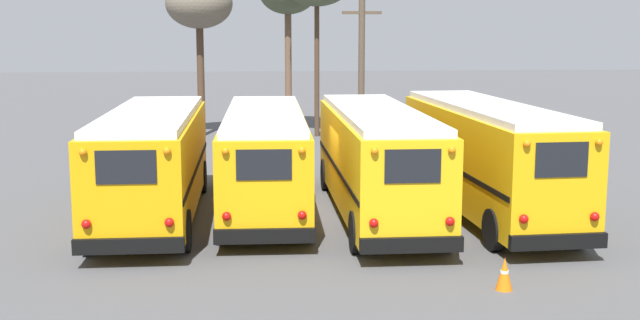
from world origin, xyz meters
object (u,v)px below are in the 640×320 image
school_bus_2 (376,158)px  traffic_cone (504,274)px  school_bus_1 (265,155)px  bare_tree_0 (199,5)px  school_bus_0 (153,160)px  school_bus_3 (485,155)px  utility_pole (361,68)px

school_bus_2 → traffic_cone: (1.66, -6.98, -1.38)m
school_bus_1 → bare_tree_0: size_ratio=1.36×
school_bus_0 → bare_tree_0: 18.90m
school_bus_0 → school_bus_2: 6.48m
school_bus_0 → school_bus_1: school_bus_0 is taller
school_bus_3 → bare_tree_0: 21.36m
traffic_cone → utility_pole: bearing=90.6°
school_bus_1 → bare_tree_0: bearing=99.7°
school_bus_0 → school_bus_3: school_bus_3 is taller
utility_pole → traffic_cone: utility_pole is taller
school_bus_0 → utility_pole: utility_pole is taller
utility_pole → bare_tree_0: bare_tree_0 is taller
school_bus_1 → utility_pole: bearing=69.3°
bare_tree_0 → utility_pole: bearing=-32.4°
bare_tree_0 → traffic_cone: (7.83, -25.45, -6.25)m
utility_pole → traffic_cone: size_ratio=9.88×
traffic_cone → school_bus_2: bearing=103.4°
school_bus_0 → traffic_cone: 10.95m
school_bus_2 → bare_tree_0: bare_tree_0 is taller
school_bus_1 → school_bus_0: bearing=-161.3°
school_bus_1 → traffic_cone: 9.72m
school_bus_0 → school_bus_3: (9.71, -0.31, 0.07)m
school_bus_2 → school_bus_3: 3.24m
school_bus_2 → traffic_cone: size_ratio=15.00×
school_bus_1 → utility_pole: size_ratio=1.55×
utility_pole → bare_tree_0: 9.47m
school_bus_1 → school_bus_2: school_bus_2 is taller
school_bus_1 → school_bus_3: bearing=-12.2°
school_bus_0 → school_bus_2: (6.47, -0.21, 0.01)m
school_bus_3 → school_bus_2: bearing=178.3°
school_bus_1 → school_bus_3: size_ratio=1.03×
school_bus_1 → traffic_cone: school_bus_1 is taller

